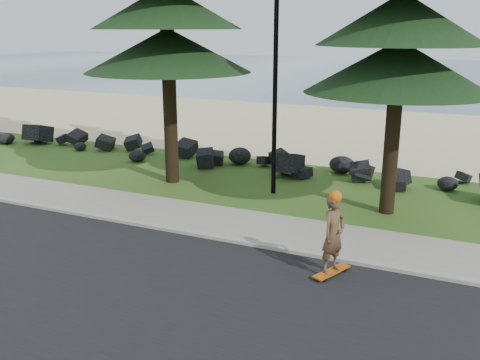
% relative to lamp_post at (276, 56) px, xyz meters
% --- Properties ---
extents(ground, '(160.00, 160.00, 0.00)m').
position_rel_lamp_post_xyz_m(ground, '(0.00, -3.20, -4.13)').
color(ground, '#2A5B1C').
rests_on(ground, ground).
extents(road, '(160.00, 7.00, 0.02)m').
position_rel_lamp_post_xyz_m(road, '(0.00, -7.70, -4.12)').
color(road, black).
rests_on(road, ground).
extents(kerb, '(160.00, 0.20, 0.10)m').
position_rel_lamp_post_xyz_m(kerb, '(0.00, -4.10, -4.08)').
color(kerb, '#9F9D8F').
rests_on(kerb, ground).
extents(sidewalk, '(160.00, 2.00, 0.08)m').
position_rel_lamp_post_xyz_m(sidewalk, '(0.00, -3.00, -4.09)').
color(sidewalk, gray).
rests_on(sidewalk, ground).
extents(beach_sand, '(160.00, 15.00, 0.01)m').
position_rel_lamp_post_xyz_m(beach_sand, '(0.00, 11.30, -4.13)').
color(beach_sand, '#CFBD8A').
rests_on(beach_sand, ground).
extents(ocean, '(160.00, 58.00, 0.01)m').
position_rel_lamp_post_xyz_m(ocean, '(0.00, 47.80, -4.13)').
color(ocean, '#3F6479').
rests_on(ocean, ground).
extents(seawall_boulders, '(60.00, 2.40, 1.10)m').
position_rel_lamp_post_xyz_m(seawall_boulders, '(0.00, 2.40, -4.13)').
color(seawall_boulders, black).
rests_on(seawall_boulders, ground).
extents(lamp_post, '(0.25, 0.14, 8.14)m').
position_rel_lamp_post_xyz_m(lamp_post, '(0.00, 0.00, 0.00)').
color(lamp_post, black).
rests_on(lamp_post, ground).
extents(skateboarder, '(0.60, 1.00, 1.82)m').
position_rel_lamp_post_xyz_m(skateboarder, '(3.15, -4.87, -3.22)').
color(skateboarder, '#BA520A').
rests_on(skateboarder, ground).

